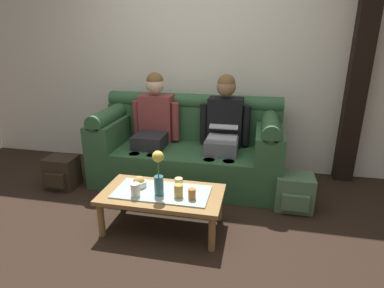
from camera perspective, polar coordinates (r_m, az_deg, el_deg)
ground_plane at (r=2.82m, az=-6.07°, el=-16.14°), size 14.00×14.00×0.00m
back_wall_patterned at (r=3.96m, az=1.02°, el=16.60°), size 6.00×0.12×2.90m
timber_pillar at (r=3.90m, az=28.20°, el=14.40°), size 0.20×0.20×2.90m
couch at (r=3.65m, az=-0.68°, el=-0.89°), size 2.06×0.88×0.96m
person_left at (r=3.67m, az=-6.86°, el=3.74°), size 0.56×0.67×1.22m
person_right at (r=3.50m, az=5.74°, el=3.01°), size 0.56×0.67×1.22m
coffee_table at (r=2.78m, az=-5.37°, el=-9.35°), size 1.04×0.55×0.35m
flower_vase at (r=2.62m, az=-6.04°, el=-5.08°), size 0.09×0.09×0.39m
snack_bowl at (r=2.85m, az=-9.47°, el=-6.85°), size 0.13×0.13×0.11m
cup_near_left at (r=2.64m, az=-2.43°, el=-8.36°), size 0.07×0.07×0.11m
cup_near_right at (r=2.69m, az=-10.12°, el=-8.05°), size 0.08×0.08×0.11m
cup_far_center at (r=2.80m, az=-2.40°, el=-6.93°), size 0.07×0.07×0.08m
cup_far_left at (r=2.61m, az=-0.01°, el=-8.93°), size 0.06×0.06×0.09m
backpack_left at (r=3.82m, az=-22.29°, el=-4.76°), size 0.33×0.30×0.35m
backpack_right at (r=3.27m, az=17.81°, el=-8.25°), size 0.35×0.32×0.34m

